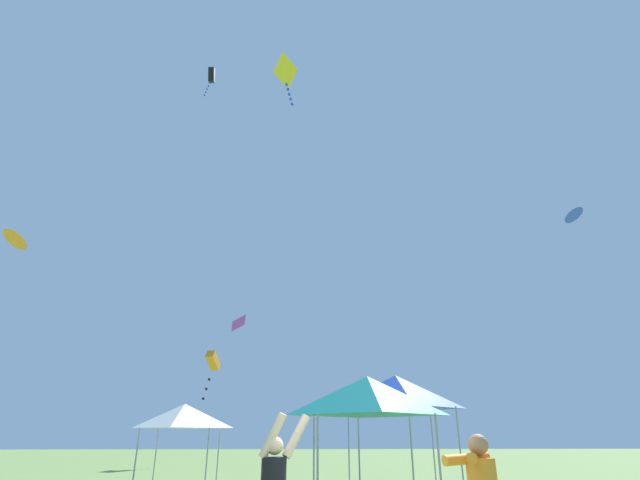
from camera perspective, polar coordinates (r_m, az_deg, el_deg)
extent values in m
sphere|color=beige|center=(7.27, -5.51, -23.53)|extent=(0.24, 0.24, 0.24)
cylinder|color=beige|center=(7.22, -5.72, -22.45)|extent=(0.40, 0.19, 0.62)
cylinder|color=beige|center=(7.37, -2.87, -22.62)|extent=(0.43, 0.31, 0.60)
sphere|color=#9E704C|center=(6.67, 18.60, -22.42)|extent=(0.25, 0.25, 0.25)
cylinder|color=orange|center=(6.62, 17.28, -23.99)|extent=(0.65, 0.34, 0.15)
cylinder|color=orange|center=(6.21, 17.93, -23.86)|extent=(0.33, 0.65, 0.15)
cylinder|color=#9E9EA3|center=(18.84, -21.41, -23.47)|extent=(0.05, 0.05, 2.01)
cylinder|color=#9E9EA3|center=(18.28, -13.54, -24.37)|extent=(0.05, 0.05, 2.01)
cylinder|color=#9E9EA3|center=(21.16, -19.29, -23.46)|extent=(0.05, 0.05, 2.01)
cylinder|color=#9E9EA3|center=(20.66, -12.25, -24.19)|extent=(0.05, 0.05, 2.01)
pyramid|color=white|center=(19.69, -16.15, -19.76)|extent=(2.68, 2.68, 0.86)
cylinder|color=#9E9EA3|center=(15.86, 4.74, -24.13)|extent=(0.05, 0.05, 2.63)
cylinder|color=#9E9EA3|center=(16.53, 16.63, -23.29)|extent=(0.05, 0.05, 2.63)
cylinder|color=#9E9EA3|center=(18.99, 3.51, -23.87)|extent=(0.05, 0.05, 2.63)
cylinder|color=#9E9EA3|center=(19.55, 13.56, -23.31)|extent=(0.05, 0.05, 2.63)
pyramid|color=blue|center=(17.71, 9.22, -17.68)|extent=(3.50, 3.50, 1.12)
cylinder|color=#9E9EA3|center=(11.37, -0.30, -25.86)|extent=(0.05, 0.05, 2.24)
cylinder|color=#9E9EA3|center=(11.79, 14.31, -25.13)|extent=(0.05, 0.05, 2.24)
cylinder|color=#9E9EA3|center=(14.06, -0.76, -25.20)|extent=(0.05, 0.05, 2.24)
cylinder|color=#9E9EA3|center=(14.40, 11.13, -24.77)|extent=(0.05, 0.05, 2.24)
pyramid|color=teal|center=(12.85, 5.81, -18.22)|extent=(2.99, 2.99, 0.96)
cube|color=black|center=(24.09, -12.98, 18.89)|extent=(0.28, 0.49, 0.72)
sphere|color=blue|center=(23.79, -13.19, 18.01)|extent=(0.09, 0.09, 0.09)
sphere|color=blue|center=(23.69, -13.34, 17.68)|extent=(0.09, 0.09, 0.09)
sphere|color=blue|center=(23.59, -13.50, 17.34)|extent=(0.09, 0.09, 0.09)
sphere|color=blue|center=(23.48, -13.65, 17.00)|extent=(0.09, 0.09, 0.09)
sphere|color=blue|center=(23.38, -13.80, 16.65)|extent=(0.09, 0.09, 0.09)
cone|color=blue|center=(33.61, 28.29, 2.75)|extent=(1.75, 1.74, 0.78)
cube|color=orange|center=(33.52, -12.83, -14.05)|extent=(0.88, 1.53, 1.22)
sphere|color=black|center=(33.44, -13.27, -16.10)|extent=(0.18, 0.18, 0.18)
sphere|color=black|center=(33.45, -13.61, -17.12)|extent=(0.18, 0.18, 0.18)
sphere|color=black|center=(33.46, -13.96, -18.14)|extent=(0.18, 0.18, 0.18)
cone|color=orange|center=(20.96, -32.89, 0.16)|extent=(1.34, 1.33, 0.64)
pyramid|color=purple|center=(36.12, -9.91, -9.83)|extent=(1.41, 1.38, 0.89)
pyramid|color=yellow|center=(26.98, -4.16, 19.67)|extent=(1.17, 1.28, 1.02)
sphere|color=blue|center=(26.32, -4.06, 18.26)|extent=(0.16, 0.16, 0.16)
sphere|color=blue|center=(26.09, -3.89, 17.73)|extent=(0.16, 0.16, 0.16)
sphere|color=blue|center=(25.87, -3.73, 17.20)|extent=(0.16, 0.16, 0.16)
sphere|color=blue|center=(25.64, -3.56, 16.66)|extent=(0.16, 0.16, 0.16)
sphere|color=blue|center=(25.42, -3.39, 16.11)|extent=(0.16, 0.16, 0.16)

